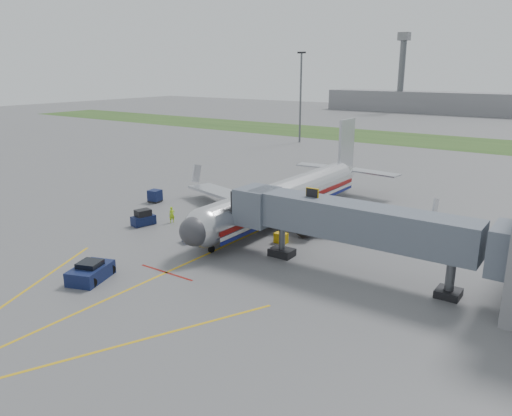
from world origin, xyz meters
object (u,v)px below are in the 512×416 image
Objects in this scene: pushback_tug at (91,272)px; belt_loader at (200,235)px; baggage_tug at (143,218)px; ramp_worker at (172,215)px; airliner at (286,197)px.

belt_loader reaches higher than pushback_tug.
belt_loader is at bearing -0.97° from baggage_tug.
pushback_tug is at bearing -93.35° from belt_loader.
baggage_tug is at bearing 169.12° from ramp_worker.
airliner is 12.82× the size of baggage_tug.
belt_loader reaches higher than baggage_tug.
pushback_tug is 2.41× the size of ramp_worker.
airliner is 24.30m from pushback_tug.
ramp_worker is at bearing -138.50° from airliner.
belt_loader is at bearing -106.22° from airliner.
ramp_worker is (-5.69, 15.31, 0.25)m from pushback_tug.
airliner reaches higher than ramp_worker.
baggage_tug is (-7.65, 12.82, 0.11)m from pushback_tug.
pushback_tug is 12.70m from belt_loader.
belt_loader is at bearing 86.65° from pushback_tug.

